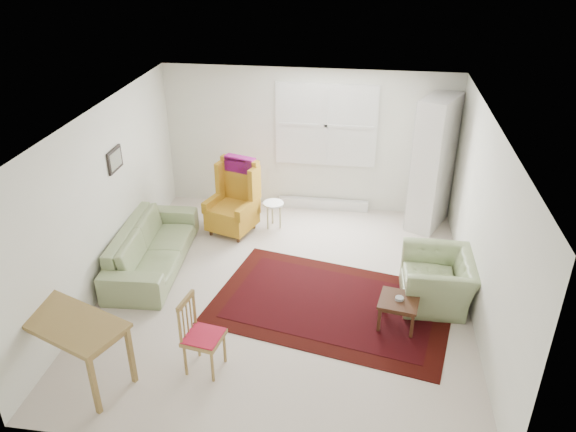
# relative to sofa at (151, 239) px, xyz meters

# --- Properties ---
(room) EXTENTS (5.04, 5.54, 2.51)m
(room) POSITION_rel_sofa_xyz_m (2.07, -0.20, 0.81)
(room) COLOR beige
(room) RESTS_ON ground
(rug) EXTENTS (3.47, 2.61, 0.03)m
(rug) POSITION_rel_sofa_xyz_m (2.72, -0.62, -0.43)
(rug) COLOR black
(rug) RESTS_ON ground
(sofa) EXTENTS (1.00, 2.27, 0.90)m
(sofa) POSITION_rel_sofa_xyz_m (0.00, 0.00, 0.00)
(sofa) COLOR gray
(sofa) RESTS_ON ground
(armchair) EXTENTS (0.94, 1.07, 0.82)m
(armchair) POSITION_rel_sofa_xyz_m (4.11, -0.31, -0.04)
(armchair) COLOR gray
(armchair) RESTS_ON ground
(wingback_chair) EXTENTS (0.91, 0.93, 1.23)m
(wingback_chair) POSITION_rel_sofa_xyz_m (0.93, 1.19, 0.17)
(wingback_chair) COLOR #B9811C
(wingback_chair) RESTS_ON ground
(coffee_table) EXTENTS (0.56, 0.56, 0.40)m
(coffee_table) POSITION_rel_sofa_xyz_m (3.58, -0.91, -0.25)
(coffee_table) COLOR #402213
(coffee_table) RESTS_ON ground
(stool) EXTENTS (0.41, 0.41, 0.46)m
(stool) POSITION_rel_sofa_xyz_m (1.58, 1.45, -0.22)
(stool) COLOR white
(stool) RESTS_ON ground
(cabinet) EXTENTS (0.79, 1.00, 2.22)m
(cabinet) POSITION_rel_sofa_xyz_m (4.15, 1.94, 0.66)
(cabinet) COLOR silver
(cabinet) RESTS_ON ground
(desk) EXTENTS (1.41, 1.06, 0.80)m
(desk) POSITION_rel_sofa_xyz_m (-0.01, -2.38, -0.05)
(desk) COLOR olive
(desk) RESTS_ON ground
(desk_chair) EXTENTS (0.48, 0.48, 0.94)m
(desk_chair) POSITION_rel_sofa_xyz_m (1.37, -2.03, 0.02)
(desk_chair) COLOR olive
(desk_chair) RESTS_ON ground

